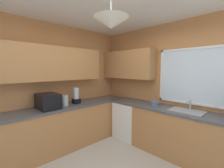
{
  "coord_description": "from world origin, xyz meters",
  "views": [
    {
      "loc": [
        1.38,
        -1.33,
        1.68
      ],
      "look_at": [
        -0.62,
        0.62,
        1.41
      ],
      "focal_mm": 24.25,
      "sensor_mm": 36.0,
      "label": 1
    }
  ],
  "objects_px": {
    "dishwasher": "(129,120)",
    "sink_assembly": "(187,111)",
    "blender_appliance": "(76,96)",
    "microwave": "(48,101)",
    "kettle": "(65,100)",
    "bowl": "(154,103)"
  },
  "relations": [
    {
      "from": "kettle",
      "to": "blender_appliance",
      "type": "relative_size",
      "value": 0.63
    },
    {
      "from": "sink_assembly",
      "to": "kettle",
      "type": "bearing_deg",
      "value": -144.61
    },
    {
      "from": "blender_appliance",
      "to": "dishwasher",
      "type": "bearing_deg",
      "value": 58.43
    },
    {
      "from": "dishwasher",
      "to": "microwave",
      "type": "bearing_deg",
      "value": -111.17
    },
    {
      "from": "dishwasher",
      "to": "sink_assembly",
      "type": "relative_size",
      "value": 1.51
    },
    {
      "from": "microwave",
      "to": "kettle",
      "type": "bearing_deg",
      "value": 86.71
    },
    {
      "from": "microwave",
      "to": "dishwasher",
      "type": "bearing_deg",
      "value": 68.83
    },
    {
      "from": "dishwasher",
      "to": "microwave",
      "type": "height_order",
      "value": "microwave"
    },
    {
      "from": "dishwasher",
      "to": "sink_assembly",
      "type": "distance_m",
      "value": 1.41
    },
    {
      "from": "sink_assembly",
      "to": "blender_appliance",
      "type": "xyz_separation_m",
      "value": [
        -1.98,
        -1.11,
        0.15
      ]
    },
    {
      "from": "kettle",
      "to": "dishwasher",
      "type": "bearing_deg",
      "value": 64.73
    },
    {
      "from": "sink_assembly",
      "to": "blender_appliance",
      "type": "bearing_deg",
      "value": -150.71
    },
    {
      "from": "microwave",
      "to": "bowl",
      "type": "distance_m",
      "value": 2.18
    },
    {
      "from": "dishwasher",
      "to": "bowl",
      "type": "xyz_separation_m",
      "value": [
        0.66,
        0.03,
        0.53
      ]
    },
    {
      "from": "dishwasher",
      "to": "bowl",
      "type": "height_order",
      "value": "bowl"
    },
    {
      "from": "dishwasher",
      "to": "blender_appliance",
      "type": "relative_size",
      "value": 2.42
    },
    {
      "from": "microwave",
      "to": "sink_assembly",
      "type": "height_order",
      "value": "microwave"
    },
    {
      "from": "dishwasher",
      "to": "blender_appliance",
      "type": "distance_m",
      "value": 1.41
    },
    {
      "from": "microwave",
      "to": "blender_appliance",
      "type": "height_order",
      "value": "blender_appliance"
    },
    {
      "from": "microwave",
      "to": "kettle",
      "type": "distance_m",
      "value": 0.35
    },
    {
      "from": "microwave",
      "to": "bowl",
      "type": "relative_size",
      "value": 2.96
    },
    {
      "from": "kettle",
      "to": "blender_appliance",
      "type": "xyz_separation_m",
      "value": [
        -0.02,
        0.28,
        0.05
      ]
    }
  ]
}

